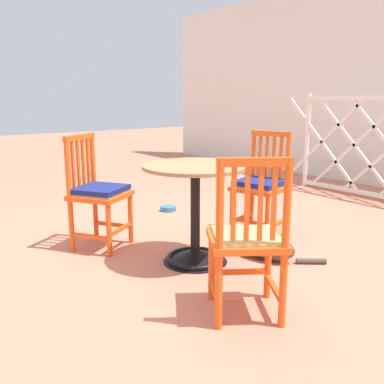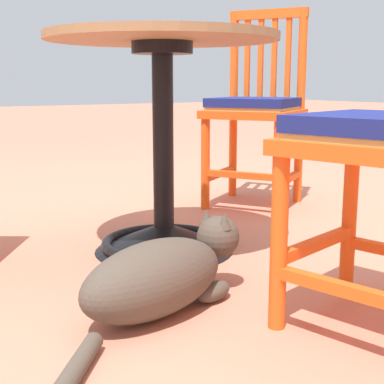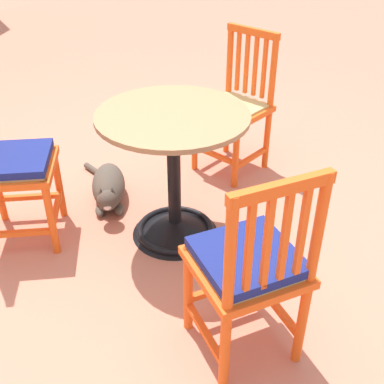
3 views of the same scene
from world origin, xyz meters
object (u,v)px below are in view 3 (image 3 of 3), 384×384
object	(u,v)px
orange_chair_by_planter	(249,267)
orange_chair_facing_out	(235,108)
tabby_cat	(108,188)
cafe_table	(174,191)
orange_chair_tucked_in	(10,166)

from	to	relation	value
orange_chair_by_planter	orange_chair_facing_out	bearing A→B (deg)	5.73
orange_chair_facing_out	tabby_cat	bearing A→B (deg)	127.05
orange_chair_facing_out	tabby_cat	distance (m)	0.96
tabby_cat	cafe_table	bearing A→B (deg)	-119.12
orange_chair_by_planter	orange_chair_tucked_in	bearing A→B (deg)	64.35
orange_chair_facing_out	tabby_cat	size ratio (longest dim) A/B	1.37
orange_chair_tucked_in	orange_chair_facing_out	xyz separation A→B (m)	(0.93, -1.09, -0.01)
cafe_table	orange_chair_facing_out	bearing A→B (deg)	-18.33
cafe_table	orange_chair_by_planter	bearing A→B (deg)	-150.24
orange_chair_tucked_in	tabby_cat	xyz separation A→B (m)	(0.39, -0.37, -0.35)
orange_chair_by_planter	tabby_cat	xyz separation A→B (m)	(0.98, 0.87, -0.35)
orange_chair_tucked_in	tabby_cat	bearing A→B (deg)	-43.84
orange_chair_by_planter	orange_chair_facing_out	world-z (taller)	same
orange_chair_tucked_in	orange_chair_facing_out	distance (m)	1.43
orange_chair_by_planter	tabby_cat	bearing A→B (deg)	41.59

